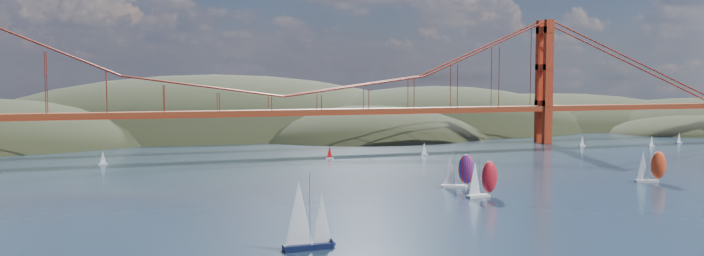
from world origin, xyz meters
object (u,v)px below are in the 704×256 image
object	(u,v)px
racer_0	(482,178)
racer_2	(650,166)
racer_rwb	(457,170)
sloop_navy	(306,216)

from	to	relation	value
racer_0	racer_2	bearing A→B (deg)	-2.79
racer_rwb	racer_2	bearing A→B (deg)	9.72
sloop_navy	racer_2	bearing A→B (deg)	18.94
racer_2	racer_rwb	distance (m)	56.23
sloop_navy	racer_rwb	xyz separation A→B (m)	(55.52, 50.96, -1.03)
racer_0	racer_rwb	xyz separation A→B (m)	(1.26, 15.15, 0.09)
racer_2	racer_rwb	xyz separation A→B (m)	(-55.47, 9.20, 0.13)
sloop_navy	racer_0	xyz separation A→B (m)	(54.26, 35.80, -1.12)
sloop_navy	racer_2	distance (m)	118.59
sloop_navy	racer_2	world-z (taller)	sloop_navy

